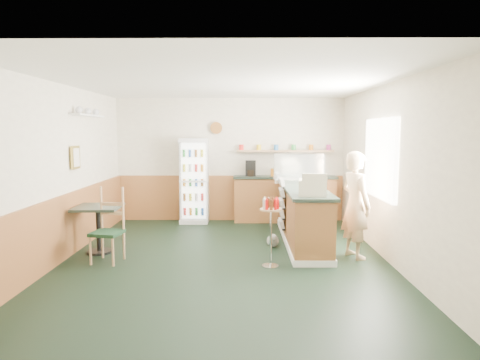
{
  "coord_description": "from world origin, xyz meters",
  "views": [
    {
      "loc": [
        0.32,
        -6.46,
        1.97
      ],
      "look_at": [
        0.24,
        0.6,
        1.17
      ],
      "focal_mm": 32.0,
      "sensor_mm": 36.0,
      "label": 1
    }
  ],
  "objects_px": {
    "drinks_fridge": "(194,181)",
    "shopkeeper": "(356,205)",
    "cafe_chair": "(109,223)",
    "condiment_stand": "(271,221)",
    "cafe_table": "(98,220)",
    "cash_register": "(312,187)",
    "display_case": "(299,168)"
  },
  "relations": [
    {
      "from": "display_case",
      "to": "shopkeeper",
      "type": "height_order",
      "value": "shopkeeper"
    },
    {
      "from": "drinks_fridge",
      "to": "cafe_chair",
      "type": "xyz_separation_m",
      "value": [
        -0.99,
        -2.82,
        -0.33
      ]
    },
    {
      "from": "shopkeeper",
      "to": "cafe_table",
      "type": "height_order",
      "value": "shopkeeper"
    },
    {
      "from": "cafe_chair",
      "to": "cafe_table",
      "type": "bearing_deg",
      "value": 136.09
    },
    {
      "from": "display_case",
      "to": "cafe_chair",
      "type": "distance_m",
      "value": 3.62
    },
    {
      "from": "drinks_fridge",
      "to": "cash_register",
      "type": "height_order",
      "value": "drinks_fridge"
    },
    {
      "from": "cash_register",
      "to": "cafe_table",
      "type": "xyz_separation_m",
      "value": [
        -3.4,
        0.34,
        -0.58
      ]
    },
    {
      "from": "cafe_table",
      "to": "cafe_chair",
      "type": "height_order",
      "value": "cafe_chair"
    },
    {
      "from": "display_case",
      "to": "cash_register",
      "type": "xyz_separation_m",
      "value": [
        0.0,
        -1.67,
        -0.15
      ]
    },
    {
      "from": "cafe_chair",
      "to": "condiment_stand",
      "type": "bearing_deg",
      "value": 3.16
    },
    {
      "from": "display_case",
      "to": "cash_register",
      "type": "height_order",
      "value": "display_case"
    },
    {
      "from": "display_case",
      "to": "shopkeeper",
      "type": "relative_size",
      "value": 0.56
    },
    {
      "from": "condiment_stand",
      "to": "cash_register",
      "type": "bearing_deg",
      "value": 28.31
    },
    {
      "from": "cash_register",
      "to": "cafe_chair",
      "type": "relative_size",
      "value": 0.38
    },
    {
      "from": "drinks_fridge",
      "to": "shopkeeper",
      "type": "height_order",
      "value": "drinks_fridge"
    },
    {
      "from": "display_case",
      "to": "cafe_table",
      "type": "distance_m",
      "value": 3.73
    },
    {
      "from": "drinks_fridge",
      "to": "condiment_stand",
      "type": "relative_size",
      "value": 1.82
    },
    {
      "from": "cash_register",
      "to": "drinks_fridge",
      "type": "bearing_deg",
      "value": 135.77
    },
    {
      "from": "cash_register",
      "to": "condiment_stand",
      "type": "height_order",
      "value": "cash_register"
    },
    {
      "from": "shopkeeper",
      "to": "cafe_chair",
      "type": "height_order",
      "value": "shopkeeper"
    },
    {
      "from": "display_case",
      "to": "cafe_table",
      "type": "relative_size",
      "value": 1.22
    },
    {
      "from": "drinks_fridge",
      "to": "shopkeeper",
      "type": "bearing_deg",
      "value": -42.89
    },
    {
      "from": "display_case",
      "to": "shopkeeper",
      "type": "xyz_separation_m",
      "value": [
        0.7,
        -1.54,
        -0.44
      ]
    },
    {
      "from": "cash_register",
      "to": "cafe_chair",
      "type": "distance_m",
      "value": 3.15
    },
    {
      "from": "condiment_stand",
      "to": "cafe_table",
      "type": "relative_size",
      "value": 1.3
    },
    {
      "from": "cafe_chair",
      "to": "display_case",
      "type": "bearing_deg",
      "value": 39.07
    },
    {
      "from": "display_case",
      "to": "cafe_table",
      "type": "xyz_separation_m",
      "value": [
        -3.4,
        -1.34,
        -0.73
      ]
    },
    {
      "from": "condiment_stand",
      "to": "display_case",
      "type": "bearing_deg",
      "value": 72.18
    },
    {
      "from": "cafe_table",
      "to": "display_case",
      "type": "bearing_deg",
      "value": 21.45
    },
    {
      "from": "condiment_stand",
      "to": "cafe_table",
      "type": "height_order",
      "value": "condiment_stand"
    },
    {
      "from": "display_case",
      "to": "shopkeeper",
      "type": "distance_m",
      "value": 1.74
    },
    {
      "from": "display_case",
      "to": "condiment_stand",
      "type": "bearing_deg",
      "value": -107.82
    }
  ]
}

